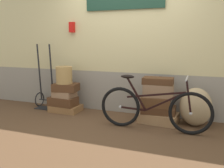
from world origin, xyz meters
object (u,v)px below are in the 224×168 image
wicker_basket (64,75)px  luggage_trolley (46,93)px  burlap_sack (196,107)px  suitcase_1 (63,101)px  suitcase_0 (66,108)px  suitcase_6 (156,102)px  suitcase_7 (158,90)px  bicycle (153,108)px  suitcase_2 (64,94)px  suitcase_5 (159,110)px  suitcase_4 (158,118)px  suitcase_8 (158,81)px  suitcase_3 (66,87)px

wicker_basket → luggage_trolley: (-0.54, 0.13, -0.43)m
burlap_sack → suitcase_1: bearing=-178.0°
suitcase_0 → wicker_basket: 0.67m
suitcase_6 → suitcase_7: suitcase_7 is taller
luggage_trolley → bicycle: luggage_trolley is taller
suitcase_2 → wicker_basket: size_ratio=1.22×
suitcase_0 → suitcase_5: (1.84, -0.02, 0.16)m
suitcase_1 → suitcase_4: bearing=2.9°
suitcase_7 → burlap_sack: size_ratio=0.79×
suitcase_0 → suitcase_6: size_ratio=1.19×
wicker_basket → luggage_trolley: 0.70m
suitcase_8 → burlap_sack: suitcase_8 is taller
suitcase_2 → suitcase_3: 0.14m
suitcase_6 → burlap_sack: (0.64, 0.08, -0.05)m
suitcase_1 → suitcase_3: bearing=39.4°
burlap_sack → bicycle: (-0.60, -0.46, 0.03)m
suitcase_8 → suitcase_3: bearing=177.6°
suitcase_2 → suitcase_5: bearing=4.8°
suitcase_3 → burlap_sack: burlap_sack is taller
suitcase_2 → burlap_sack: size_ratio=0.64×
suitcase_4 → suitcase_5: 0.14m
suitcase_4 → luggage_trolley: size_ratio=0.49×
suitcase_6 → suitcase_7: size_ratio=0.98×
suitcase_0 → luggage_trolley: bearing=167.6°
suitcase_7 → suitcase_4: bearing=-45.3°
wicker_basket → bicycle: wicker_basket is taller
suitcase_3 → suitcase_7: suitcase_7 is taller
luggage_trolley → bicycle: (2.37, -0.54, 0.05)m
suitcase_2 → suitcase_8: bearing=5.6°
suitcase_2 → luggage_trolley: 0.56m
suitcase_6 → wicker_basket: bearing=174.4°
suitcase_3 → wicker_basket: bearing=-163.6°
suitcase_6 → wicker_basket: (-1.79, 0.03, 0.36)m
suitcase_5 → wicker_basket: (-1.84, 0.01, 0.50)m
wicker_basket → suitcase_1: bearing=-133.8°
suitcase_8 → luggage_trolley: size_ratio=0.38×
suitcase_4 → wicker_basket: (-1.84, 0.00, 0.65)m
suitcase_5 → suitcase_6: (-0.05, -0.02, 0.14)m
suitcase_8 → suitcase_0: bearing=177.4°
suitcase_1 → burlap_sack: size_ratio=0.84×
suitcase_2 → suitcase_7: suitcase_7 is taller
suitcase_1 → suitcase_6: size_ratio=1.09×
bicycle → luggage_trolley: bearing=167.2°
suitcase_1 → suitcase_4: size_ratio=0.83×
suitcase_0 → suitcase_7: size_ratio=1.17×
suitcase_8 → suitcase_6: bearing=-116.6°
suitcase_3 → suitcase_4: suitcase_3 is taller
suitcase_3 → suitcase_6: bearing=-7.8°
suitcase_5 → suitcase_7: (-0.02, 0.02, 0.33)m
suitcase_6 → burlap_sack: size_ratio=0.77×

